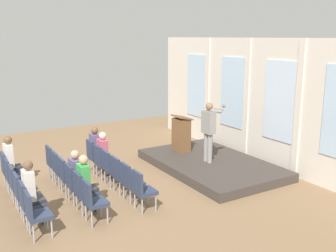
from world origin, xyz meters
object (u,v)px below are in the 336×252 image
chair_r2_c0 (8,168)px  chair_r0_c5 (142,188)px  chair_r1_c1 (60,167)px  chair_r1_c5 (92,199)px  chair_r0_c4 (130,180)px  chair_r2_c2 (17,183)px  chair_r0_c0 (94,154)px  audience_r2_c0 (11,159)px  chair_r0_c3 (120,172)px  audience_r1_c3 (77,173)px  audience_r0_c1 (104,153)px  chair_r2_c1 (13,175)px  chair_r2_c3 (23,191)px  speaker (209,128)px  chair_r2_c4 (28,201)px  audience_r2_c4 (32,189)px  lectern (181,134)px  chair_r1_c3 (74,181)px  chair_r1_c2 (67,174)px  chair_r1_c4 (83,190)px  chair_r0_c2 (110,166)px  audience_r1_c4 (86,181)px  chair_r0_c1 (102,160)px  mic_stand (210,147)px  chair_r2_c5 (35,212)px  audience_r0_c0 (97,147)px  chair_r1_c0 (54,161)px

chair_r2_c0 → chair_r0_c5: bearing=37.7°
chair_r1_c1 → chair_r1_c5: bearing=0.0°
chair_r0_c4 → chair_r2_c2: same height
chair_r0_c0 → audience_r2_c0: bearing=-90.0°
chair_r0_c3 → audience_r1_c3: bearing=-90.0°
audience_r0_c1 → chair_r2_c1: 2.38m
chair_r0_c0 → chair_r2_c3: (1.78, -2.29, 0.00)m
chair_r0_c0 → chair_r1_c1: same height
speaker → chair_r2_c4: 5.31m
chair_r2_c1 → audience_r2_c4: size_ratio=0.68×
speaker → lectern: size_ratio=1.50×
chair_r1_c3 → lectern: bearing=111.5°
chair_r1_c1 → chair_r1_c2: same height
chair_r1_c4 → chair_r0_c2: bearing=136.0°
audience_r1_c4 → audience_r0_c1: bearing=147.2°
chair_r1_c5 → chair_r1_c1: bearing=180.0°
chair_r0_c1 → chair_r1_c1: bearing=-90.0°
audience_r0_c1 → chair_r2_c3: audience_r0_c1 is taller
chair_r1_c4 → audience_r1_c3: bearing=171.9°
chair_r1_c5 → audience_r2_c0: audience_r2_c0 is taller
chair_r0_c4 → lectern: bearing=127.4°
mic_stand → chair_r0_c2: 3.18m
audience_r1_c4 → chair_r2_c1: audience_r1_c4 is taller
chair_r0_c1 → chair_r0_c2: same height
chair_r2_c4 → chair_r2_c5: bearing=0.0°
chair_r1_c1 → lectern: bearing=95.4°
mic_stand → chair_r1_c1: size_ratio=1.65×
audience_r0_c0 → chair_r1_c2: bearing=-46.0°
chair_r1_c2 → chair_r0_c2: bearing=90.0°
chair_r0_c2 → chair_r1_c0: bearing=-136.0°
chair_r0_c5 → audience_r2_c4: (-0.59, -2.22, 0.23)m
chair_r0_c5 → chair_r1_c2: 2.12m
chair_r2_c2 → audience_r2_c4: size_ratio=0.68×
chair_r0_c1 → chair_r0_c3: size_ratio=1.00×
audience_r1_c3 → chair_r2_c3: size_ratio=1.35×
lectern → audience_r2_c4: 5.47m
chair_r0_c5 → audience_r2_c4: 2.31m
chair_r1_c1 → chair_r2_c3: (1.19, -1.15, 0.00)m
chair_r0_c2 → audience_r1_c4: audience_r1_c4 is taller
audience_r1_c4 → lectern: bearing=119.0°
audience_r0_c1 → chair_r1_c5: (2.37, -1.23, -0.19)m
chair_r0_c2 → chair_r1_c3: 1.29m
audience_r0_c1 → chair_r2_c0: audience_r0_c1 is taller
chair_r1_c0 → chair_r1_c1: 0.59m
chair_r2_c2 → chair_r2_c5: bearing=0.0°
chair_r0_c5 → audience_r1_c3: audience_r1_c3 is taller
chair_r1_c4 → chair_r2_c2: same height
speaker → chair_r2_c4: bearing=-80.8°
chair_r0_c0 → chair_r0_c2: (1.19, 0.00, 0.00)m
chair_r0_c5 → audience_r1_c4: bearing=-119.1°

